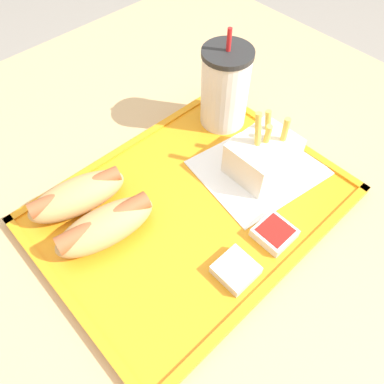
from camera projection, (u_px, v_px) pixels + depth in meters
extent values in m
plane|color=gray|center=(192.00, 362.00, 1.15)|extent=(8.00, 8.00, 0.00)
cube|color=tan|center=(193.00, 323.00, 0.84)|extent=(1.14, 1.15, 0.77)
cube|color=orange|center=(192.00, 206.00, 0.55)|extent=(0.43, 0.33, 0.01)
cube|color=orange|center=(276.00, 277.00, 0.48)|extent=(0.43, 0.01, 0.00)
cube|color=orange|center=(127.00, 146.00, 0.62)|extent=(0.43, 0.01, 0.00)
cube|color=orange|center=(68.00, 299.00, 0.46)|extent=(0.01, 0.33, 0.00)
cube|color=orange|center=(283.00, 134.00, 0.63)|extent=(0.01, 0.33, 0.00)
cube|color=white|center=(258.00, 168.00, 0.59)|extent=(0.20, 0.18, 0.00)
cylinder|color=silver|center=(225.00, 90.00, 0.61)|extent=(0.08, 0.08, 0.13)
cylinder|color=#262626|center=(228.00, 53.00, 0.55)|extent=(0.08, 0.08, 0.01)
cylinder|color=red|center=(229.00, 40.00, 0.53)|extent=(0.01, 0.01, 0.03)
ellipsoid|color=tan|center=(78.00, 196.00, 0.53)|extent=(0.15, 0.08, 0.05)
cylinder|color=#9E512D|center=(76.00, 192.00, 0.52)|extent=(0.13, 0.05, 0.02)
ellipsoid|color=tan|center=(106.00, 226.00, 0.50)|extent=(0.15, 0.08, 0.05)
cylinder|color=#9E512D|center=(104.00, 222.00, 0.49)|extent=(0.13, 0.04, 0.03)
cube|color=silver|center=(262.00, 156.00, 0.56)|extent=(0.10, 0.08, 0.06)
cylinder|color=#E5C14C|center=(268.00, 128.00, 0.56)|extent=(0.01, 0.02, 0.06)
cylinder|color=#E5C14C|center=(266.00, 140.00, 0.54)|extent=(0.02, 0.02, 0.06)
cylinder|color=#E5C14C|center=(284.00, 137.00, 0.54)|extent=(0.01, 0.01, 0.07)
cylinder|color=#E5C14C|center=(258.00, 138.00, 0.53)|extent=(0.01, 0.02, 0.09)
cube|color=silver|center=(236.00, 270.00, 0.48)|extent=(0.05, 0.05, 0.01)
cube|color=white|center=(237.00, 267.00, 0.47)|extent=(0.04, 0.04, 0.00)
cube|color=silver|center=(274.00, 233.00, 0.51)|extent=(0.05, 0.05, 0.01)
cube|color=#B21914|center=(275.00, 231.00, 0.50)|extent=(0.04, 0.04, 0.00)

